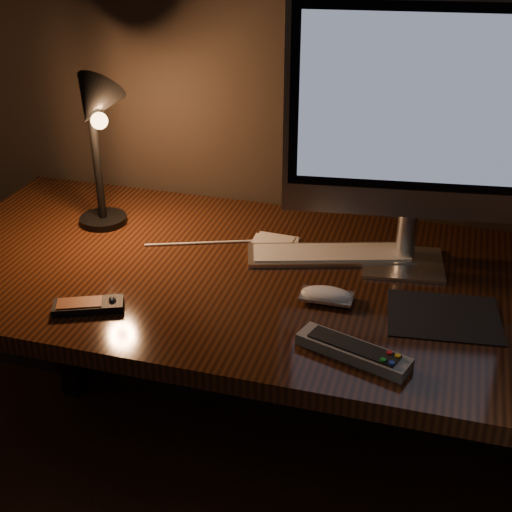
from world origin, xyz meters
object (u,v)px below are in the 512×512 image
(mouse, at_px, (327,297))
(desk, at_px, (273,306))
(tv_remote, at_px, (353,351))
(keyboard, at_px, (331,254))
(desk_lamp, at_px, (95,125))
(monitor, at_px, (418,119))
(media_remote, at_px, (88,306))

(mouse, bearing_deg, desk, 134.93)
(mouse, relative_size, tv_remote, 0.49)
(keyboard, relative_size, mouse, 3.51)
(mouse, relative_size, desk_lamp, 0.27)
(monitor, xyz_separation_m, mouse, (-0.14, -0.20, -0.33))
(keyboard, height_order, desk_lamp, desk_lamp)
(desk, distance_m, media_remote, 0.46)
(desk, xyz_separation_m, monitor, (0.29, 0.05, 0.47))
(media_remote, bearing_deg, desk, 22.12)
(desk, distance_m, desk_lamp, 0.60)
(monitor, height_order, media_remote, monitor)
(desk, bearing_deg, desk_lamp, 175.61)
(desk_lamp, bearing_deg, tv_remote, -45.36)
(monitor, height_order, tv_remote, monitor)
(desk, xyz_separation_m, desk_lamp, (-0.44, 0.03, 0.40))
(keyboard, xyz_separation_m, mouse, (0.03, -0.20, 0.00))
(tv_remote, bearing_deg, keyboard, 124.85)
(tv_remote, xyz_separation_m, desk_lamp, (-0.68, 0.36, 0.26))
(monitor, height_order, desk_lamp, monitor)
(desk, relative_size, keyboard, 4.14)
(keyboard, distance_m, mouse, 0.20)
(mouse, height_order, desk_lamp, desk_lamp)
(tv_remote, bearing_deg, monitor, 100.17)
(desk, bearing_deg, keyboard, 21.23)
(keyboard, xyz_separation_m, tv_remote, (0.11, -0.37, 0.01))
(desk, distance_m, monitor, 0.56)
(mouse, bearing_deg, monitor, 54.40)
(tv_remote, bearing_deg, desk, 144.30)
(media_remote, relative_size, tv_remote, 0.67)
(monitor, relative_size, keyboard, 1.51)
(keyboard, height_order, tv_remote, tv_remote)
(desk, relative_size, desk_lamp, 3.98)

